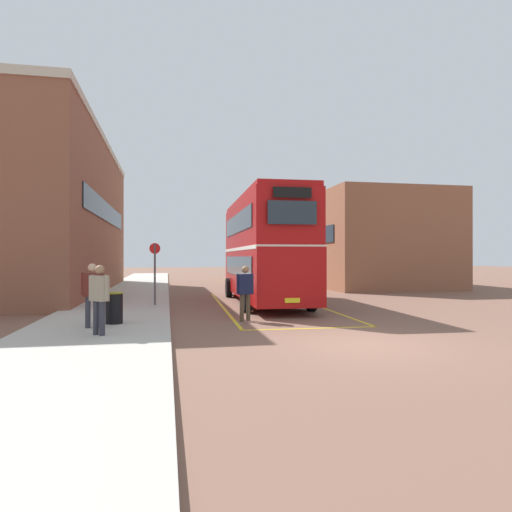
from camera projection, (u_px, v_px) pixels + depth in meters
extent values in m
plane|color=brown|center=(252.00, 295.00, 24.87)|extent=(135.60, 135.60, 0.00)
cube|color=#B2ADA3|center=(133.00, 292.00, 25.96)|extent=(4.00, 57.60, 0.14)
cube|color=brown|center=(50.00, 219.00, 26.05)|extent=(6.35, 20.92, 8.62)
cube|color=#19232D|center=(107.00, 212.00, 26.68)|extent=(0.06, 15.90, 1.10)
cube|color=#BCB29E|center=(50.00, 142.00, 26.06)|extent=(6.47, 21.04, 0.36)
cube|color=brown|center=(361.00, 242.00, 33.63)|extent=(8.34, 13.98, 6.48)
cube|color=#19232D|center=(307.00, 237.00, 32.81)|extent=(0.06, 10.63, 1.10)
cylinder|color=black|center=(229.00, 288.00, 23.41)|extent=(0.31, 1.01, 1.00)
cylinder|color=black|center=(276.00, 287.00, 23.82)|extent=(0.31, 1.01, 1.00)
cylinder|color=black|center=(247.00, 299.00, 16.95)|extent=(0.31, 1.01, 1.00)
cylinder|color=black|center=(311.00, 298.00, 17.37)|extent=(0.31, 1.01, 1.00)
cube|color=#A80F0F|center=(264.00, 272.00, 20.39)|extent=(2.75, 10.63, 2.10)
cube|color=#A80F0F|center=(264.00, 226.00, 20.39)|extent=(2.75, 10.42, 2.10)
cube|color=#A80F0F|center=(264.00, 201.00, 20.40)|extent=(2.65, 10.31, 0.20)
cube|color=white|center=(264.00, 249.00, 20.39)|extent=(2.78, 10.52, 0.14)
cube|color=#232D38|center=(237.00, 266.00, 20.19)|extent=(0.29, 8.66, 0.84)
cube|color=#232D38|center=(237.00, 224.00, 20.19)|extent=(0.29, 8.66, 0.84)
cube|color=#232D38|center=(290.00, 266.00, 20.59)|extent=(0.29, 8.66, 0.84)
cube|color=#232D38|center=(290.00, 224.00, 20.60)|extent=(0.29, 8.66, 0.84)
cube|color=#232D38|center=(292.00, 213.00, 15.17)|extent=(1.70, 0.09, 0.80)
cube|color=black|center=(292.00, 192.00, 15.17)|extent=(1.34, 0.08, 0.36)
cube|color=#232D38|center=(247.00, 262.00, 25.62)|extent=(1.95, 0.10, 1.00)
cube|color=yellow|center=(292.00, 300.00, 15.16)|extent=(0.52, 0.05, 0.16)
cylinder|color=black|center=(237.00, 274.00, 43.81)|extent=(0.30, 0.93, 0.92)
cylinder|color=black|center=(261.00, 274.00, 44.37)|extent=(0.30, 0.93, 0.92)
cylinder|color=black|center=(249.00, 276.00, 38.48)|extent=(0.30, 0.93, 0.92)
cylinder|color=black|center=(276.00, 276.00, 39.04)|extent=(0.30, 0.93, 0.92)
cube|color=gold|center=(255.00, 262.00, 41.43)|extent=(2.70, 9.23, 2.60)
cube|color=silver|center=(255.00, 248.00, 41.43)|extent=(2.55, 8.86, 0.12)
cube|color=#232D38|center=(243.00, 259.00, 41.15)|extent=(0.34, 7.31, 0.96)
cube|color=#232D38|center=(268.00, 259.00, 41.71)|extent=(0.34, 7.31, 0.96)
cube|color=#232D38|center=(245.00, 259.00, 45.89)|extent=(1.85, 0.12, 1.10)
cylinder|color=#473828|center=(248.00, 307.00, 14.72)|extent=(0.14, 0.14, 0.88)
cylinder|color=#473828|center=(242.00, 308.00, 14.62)|extent=(0.14, 0.14, 0.88)
cube|color=#141938|center=(245.00, 284.00, 14.67)|extent=(0.55, 0.35, 0.66)
cylinder|color=#141938|center=(252.00, 283.00, 14.79)|extent=(0.09, 0.09, 0.63)
cylinder|color=#141938|center=(238.00, 283.00, 14.56)|extent=(0.09, 0.09, 0.63)
sphere|color=#8C6647|center=(245.00, 269.00, 14.66)|extent=(0.24, 0.24, 0.24)
cylinder|color=#2D2D38|center=(97.00, 312.00, 12.48)|extent=(0.14, 0.14, 0.87)
cylinder|color=#2D2D38|center=(88.00, 312.00, 12.39)|extent=(0.14, 0.14, 0.87)
cube|color=#591E19|center=(92.00, 285.00, 12.43)|extent=(0.54, 0.33, 0.65)
cylinder|color=#591E19|center=(102.00, 283.00, 12.54)|extent=(0.09, 0.09, 0.62)
cylinder|color=#591E19|center=(82.00, 284.00, 12.33)|extent=(0.09, 0.09, 0.62)
sphere|color=tan|center=(92.00, 268.00, 12.42)|extent=(0.23, 0.23, 0.23)
cylinder|color=#2D2D38|center=(96.00, 318.00, 11.30)|extent=(0.14, 0.14, 0.85)
cylinder|color=#2D2D38|center=(102.00, 318.00, 11.19)|extent=(0.14, 0.14, 0.85)
cube|color=gray|center=(99.00, 288.00, 11.24)|extent=(0.52, 0.49, 0.64)
cylinder|color=gray|center=(92.00, 287.00, 11.37)|extent=(0.09, 0.09, 0.61)
cylinder|color=gray|center=(106.00, 287.00, 11.12)|extent=(0.09, 0.09, 0.61)
sphere|color=#8C6647|center=(100.00, 270.00, 11.26)|extent=(0.23, 0.23, 0.23)
cylinder|color=black|center=(114.00, 309.00, 13.21)|extent=(0.49, 0.49, 0.88)
cylinder|color=olive|center=(114.00, 293.00, 13.21)|extent=(0.52, 0.52, 0.04)
cylinder|color=#4C4C51|center=(155.00, 275.00, 18.26)|extent=(0.08, 0.08, 2.48)
cylinder|color=red|center=(155.00, 248.00, 18.26)|extent=(0.43, 0.14, 0.44)
cube|color=gold|center=(222.00, 306.00, 19.02)|extent=(0.50, 12.56, 0.01)
cube|color=gold|center=(314.00, 305.00, 19.68)|extent=(0.50, 12.56, 0.01)
cube|color=gold|center=(310.00, 328.00, 13.16)|extent=(4.15, 0.25, 0.01)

